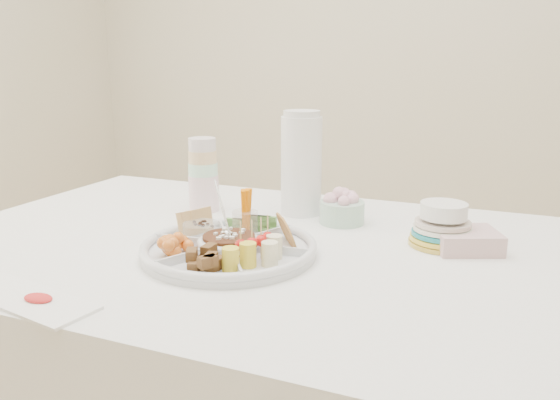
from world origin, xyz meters
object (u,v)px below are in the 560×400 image
at_px(dining_table, 246,381).
at_px(plate_stack, 443,225).
at_px(thermos, 301,162).
at_px(party_tray, 229,245).

xyz_separation_m(dining_table, plate_stack, (0.44, 0.14, 0.43)).
bearing_deg(plate_stack, thermos, 161.23).
distance_m(thermos, plate_stack, 0.43).
bearing_deg(dining_table, party_tray, -82.18).
xyz_separation_m(party_tray, thermos, (0.03, 0.38, 0.12)).
bearing_deg(plate_stack, dining_table, -161.88).
height_order(party_tray, thermos, thermos).
bearing_deg(dining_table, plate_stack, 18.12).
relative_size(party_tray, plate_stack, 2.52).
bearing_deg(dining_table, thermos, 81.55).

